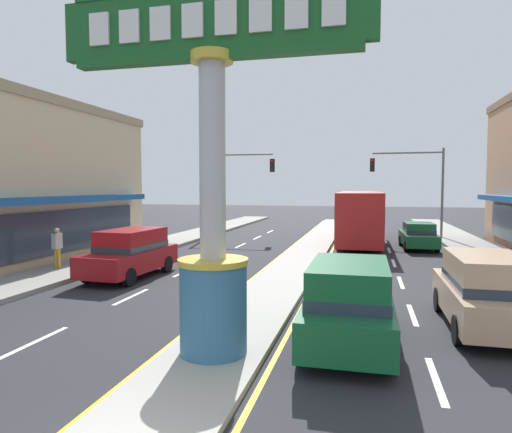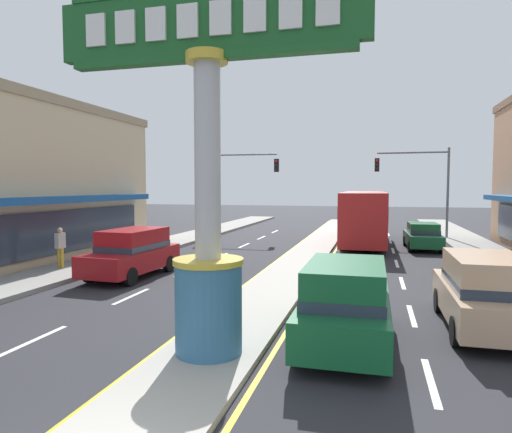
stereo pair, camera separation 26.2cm
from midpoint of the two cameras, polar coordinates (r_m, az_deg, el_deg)
The scene contains 12 objects.
median_strip at distance 22.39m, azimuth 6.44°, elevation -5.28°, with size 2.12×52.00×0.14m, color #A39E93.
sidewalk_left at distance 23.60m, azimuth -16.71°, elevation -4.90°, with size 2.78×60.00×0.18m, color gray.
lane_markings at distance 21.08m, azimuth 5.91°, elevation -6.02°, with size 8.86×52.00×0.01m.
district_sign at distance 9.24m, azimuth -5.32°, elevation 3.75°, with size 6.49×1.46×7.49m.
traffic_light_left_side at distance 32.88m, azimuth -2.00°, elevation 4.94°, with size 4.86×0.46×6.20m.
traffic_light_right_side at distance 32.63m, azimuth 20.30°, elevation 4.71°, with size 4.86×0.46×6.20m.
suv_near_right_lane at distance 12.75m, azimuth 27.58°, elevation -8.45°, with size 1.97×4.60×1.90m.
suv_far_right_lane at distance 10.55m, azimuth 11.99°, elevation -10.60°, with size 1.98×4.61×1.90m.
suv_near_left_lane at distance 18.63m, azimuth -14.98°, elevation -4.38°, with size 2.14×4.69×1.90m.
bus_mid_left_lane at distance 28.97m, azimuth 13.79°, elevation 0.28°, with size 2.62×11.21×3.26m.
sedan_far_left_oncoming at distance 27.55m, azimuth 20.59°, elevation -2.29°, with size 1.95×4.36×1.53m.
pedestrian_far_side at distance 20.68m, azimuth -23.18°, elevation -3.34°, with size 0.28×0.42×1.69m.
Camera 2 is at (3.29, -3.85, 3.59)m, focal length 31.62 mm.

